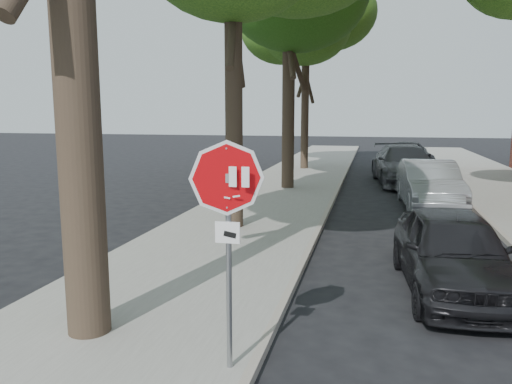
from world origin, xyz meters
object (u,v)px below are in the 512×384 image
at_px(stop_sign, 228,212).
at_px(car_d, 407,156).
at_px(car_b, 429,185).
at_px(car_a, 452,251).
at_px(car_c, 404,165).
at_px(tree_far, 306,29).

distance_m(stop_sign, car_d, 22.90).
distance_m(car_b, car_d, 11.20).
distance_m(stop_sign, car_a, 4.76).
bearing_deg(car_a, car_c, 85.97).
height_order(tree_far, car_c, tree_far).
distance_m(tree_far, car_a, 19.36).
distance_m(stop_sign, car_b, 11.95).
distance_m(car_a, car_c, 13.28).
xyz_separation_m(car_b, car_d, (-0.00, 11.20, -0.02)).
distance_m(tree_far, car_b, 12.82).
xyz_separation_m(stop_sign, car_b, (3.30, 11.43, -1.19)).
relative_size(stop_sign, car_d, 0.50).
distance_m(car_c, car_d, 5.79).
relative_size(tree_far, car_b, 2.04).
bearing_deg(car_d, stop_sign, -98.72).
bearing_deg(car_c, stop_sign, -105.53).
bearing_deg(car_b, car_c, 91.50).
height_order(car_a, car_d, car_d).
height_order(stop_sign, car_a, stop_sign).
xyz_separation_m(tree_far, car_c, (4.85, -4.28, -6.39)).
bearing_deg(tree_far, car_d, 15.64).
bearing_deg(car_c, car_b, -91.04).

